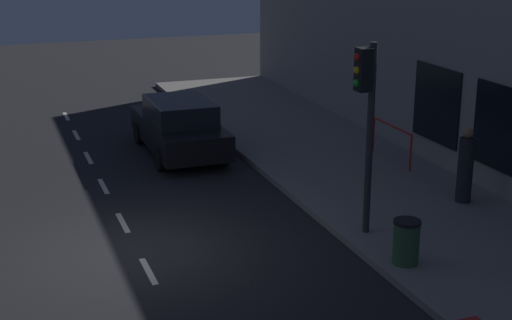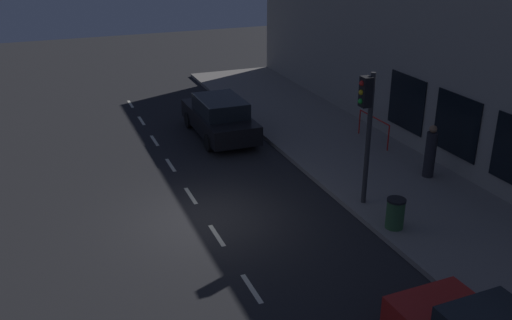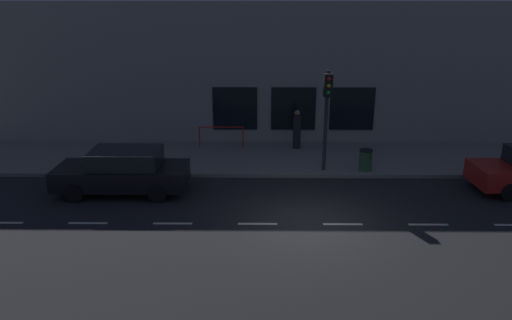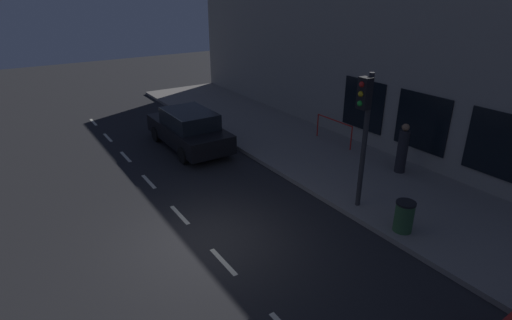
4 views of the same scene
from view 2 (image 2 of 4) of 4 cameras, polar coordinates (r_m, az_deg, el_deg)
name	(u,v)px [view 2 (image 2 of 4)]	position (r m, az deg, el deg)	size (l,w,h in m)	color
ground_plane	(206,219)	(16.35, -5.01, -5.87)	(60.00, 60.00, 0.00)	#232326
sidewalk	(393,183)	(18.83, 13.50, -2.21)	(4.50, 32.00, 0.15)	gray
building_facade	(471,79)	(19.35, 20.65, 7.58)	(0.65, 32.00, 6.48)	gray
lane_centre_line	(217,235)	(15.51, -3.93, -7.50)	(0.12, 27.20, 0.01)	beige
traffic_light	(367,116)	(16.13, 10.97, 4.31)	(0.49, 0.32, 3.90)	#2D2D30
parked_car_0	(220,117)	(22.31, -3.65, 4.29)	(1.95, 4.55, 1.58)	black
pedestrian_0	(430,153)	(19.11, 16.98, 0.69)	(0.37, 0.37, 1.74)	#232328
trash_bin	(395,213)	(15.80, 13.71, -5.18)	(0.51, 0.51, 0.85)	#2D5633
red_railing	(374,123)	(21.75, 11.67, 3.58)	(0.05, 2.02, 0.97)	red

